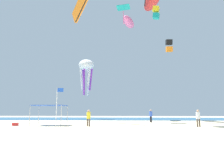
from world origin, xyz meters
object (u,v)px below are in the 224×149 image
Objects in this scene: kite_diamond_teal at (123,8)px; kite_parafoil_orange at (81,5)px; kite_box_black at (169,46)px; canopy_tent at (50,106)px; kite_box_yellow at (156,13)px; cooler_box at (15,124)px; person_central at (198,117)px; kite_inflatable_pink at (129,22)px; person_near_tent at (151,115)px; person_leftmost at (89,117)px; kite_octopus_white at (86,67)px; banner_flag at (57,104)px; kite_inflatable_red at (152,0)px.

kite_parafoil_orange is (-6.10, -1.54, -0.03)m from kite_diamond_teal.
canopy_tent is at bearing -136.44° from kite_box_black.
kite_box_yellow is (12.83, 7.61, 13.74)m from canopy_tent.
kite_box_yellow is at bearing 27.83° from cooler_box.
person_central reaches higher than cooler_box.
kite_inflatable_pink is 9.53m from kite_box_yellow.
person_near_tent reaches higher than cooler_box.
person_leftmost is 7.84m from cooler_box.
person_near_tent is 3.07× the size of cooler_box.
kite_octopus_white is 16.18m from kite_parafoil_orange.
banner_flag is at bearing -34.73° from cooler_box.
person_near_tent is at bearing -146.65° from kite_inflatable_pink.
kite_octopus_white is (-14.98, 22.37, 9.37)m from person_central.
canopy_tent is 0.61× the size of kite_inflatable_pink.
kite_inflatable_pink reaches higher than kite_parafoil_orange.
person_leftmost is 0.22× the size of kite_inflatable_red.
kite_parafoil_orange is 13.71m from kite_inflatable_red.
cooler_box is (-5.51, 3.82, -1.98)m from banner_flag.
person_near_tent is 0.32× the size of kite_parafoil_orange.
kite_inflatable_pink is at bearing -179.86° from person_near_tent.
person_leftmost is at bearing -125.21° from kite_box_black.
kite_box_yellow is at bearing -11.03° from kite_inflatable_red.
kite_inflatable_red is at bearing 45.56° from canopy_tent.
kite_inflatable_red is at bearing -87.25° from kite_parafoil_orange.
kite_inflatable_pink reaches higher than canopy_tent.
canopy_tent is 15.86m from kite_parafoil_orange.
canopy_tent is 0.46× the size of kite_octopus_white.
kite_diamond_teal is at bearing -15.33° from kite_octopus_white.
person_near_tent is at bearing -119.00° from kite_box_black.
kite_inflatable_red is (10.77, 17.95, 18.33)m from banner_flag.
cooler_box is 0.07× the size of kite_inflatable_red.
kite_parafoil_orange is at bearing 120.20° from person_central.
kite_inflatable_pink is 8.57m from kite_diamond_teal.
kite_box_black is at bearing -5.15° from kite_box_yellow.
kite_box_black is (4.52, 8.84, 12.22)m from person_near_tent.
kite_diamond_teal is at bearing 36.99° from cooler_box.
person_leftmost is 10.89m from person_central.
person_near_tent is at bearing -4.83° from kite_octopus_white.
kite_octopus_white is (-1.80, 25.68, 8.20)m from banner_flag.
kite_parafoil_orange reaches higher than kite_box_black.
kite_diamond_teal is at bearing 105.28° from kite_box_yellow.
canopy_tent is 1.26× the size of kite_diamond_teal.
kite_box_black is at bearing 45.50° from canopy_tent.
banner_flag reaches higher than person_near_tent.
person_central is 0.47× the size of banner_flag.
canopy_tent is at bearing 136.39° from kite_box_yellow.
person_central is at bearing 14.11° from banner_flag.
kite_inflatable_pink is 12.24m from kite_parafoil_orange.
kite_parafoil_orange is (1.95, 6.11, 14.51)m from canopy_tent.
kite_box_yellow is (8.33, 8.98, 14.82)m from person_leftmost.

